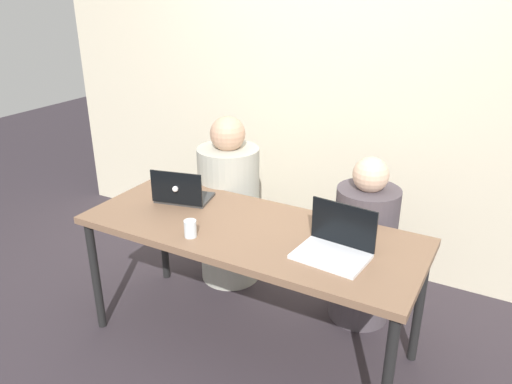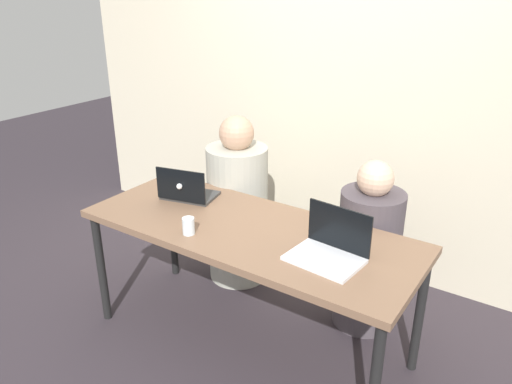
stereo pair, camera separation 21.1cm
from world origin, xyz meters
name	(u,v)px [view 2 (the right image)]	position (x,y,z in m)	size (l,w,h in m)	color
ground_plane	(249,340)	(0.00, 0.00, 0.00)	(12.00, 12.00, 0.00)	#322B32
back_wall	(350,92)	(0.00, 1.23, 1.28)	(4.81, 0.10, 2.55)	beige
desk	(248,238)	(0.00, 0.00, 0.69)	(1.85, 0.73, 0.76)	brown
person_on_left	(238,209)	(-0.48, 0.56, 0.53)	(0.47, 0.47, 1.18)	#B1B1A3
person_on_right	(368,255)	(0.48, 0.56, 0.47)	(0.39, 0.39, 1.07)	#4C434A
laptop_front_right	(330,248)	(0.50, -0.05, 0.81)	(0.36, 0.29, 0.24)	silver
laptop_back_left	(187,192)	(-0.52, 0.10, 0.80)	(0.36, 0.29, 0.21)	#363738
water_glass_left	(189,227)	(-0.22, -0.23, 0.80)	(0.06, 0.06, 0.09)	silver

